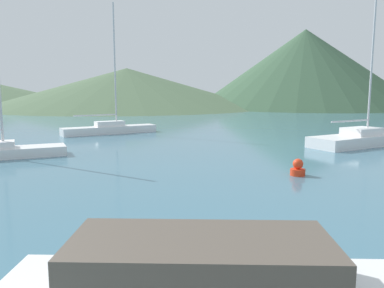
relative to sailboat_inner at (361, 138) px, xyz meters
The scene contains 5 objects.
sailboat_inner is the anchor object (origin of this frame).
sailboat_outer 17.93m from the sailboat_inner, 166.94° to the left, with size 6.59×5.66×9.91m.
buoy_marker 10.28m from the sailboat_inner, 119.23° to the right, with size 0.58×0.58×0.67m.
hill_central 58.06m from the sailboat_inner, 121.48° to the left, with size 54.82×54.82×7.76m.
hill_east 56.18m from the sailboat_inner, 84.86° to the left, with size 43.95×43.95×15.48m.
Camera 1 is at (2.83, -0.70, 3.32)m, focal length 35.00 mm.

